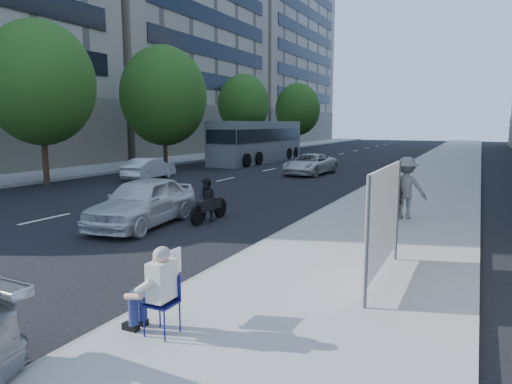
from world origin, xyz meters
The scene contains 17 objects.
ground centered at (0.00, 0.00, 0.00)m, with size 160.00×160.00×0.00m, color black.
near_sidewalk centered at (4.00, 20.00, 0.07)m, with size 5.00×120.00×0.15m, color #9F9C94.
far_sidewalk centered at (-16.75, 20.00, 0.07)m, with size 4.50×120.00×0.15m, color #9F9C94.
far_bldg_north centered at (-30.00, 62.00, 14.00)m, with size 22.00×28.00×28.00m, color tan.
tree_far_b centered at (-13.70, 8.00, 5.13)m, with size 5.40×5.40×8.24m.
tree_far_c centered at (-13.70, 18.00, 5.02)m, with size 6.00×6.00×8.47m.
tree_far_d centered at (-13.70, 30.00, 4.89)m, with size 4.80×4.80×7.65m.
tree_far_e centered at (-13.70, 44.00, 4.78)m, with size 5.40×5.40×7.89m.
seated_protester centered at (2.29, -3.25, 0.87)m, with size 0.83×1.11×1.31m.
jogger centered at (4.31, 6.68, 1.13)m, with size 1.26×0.73×1.96m, color slate.
pedestrian_woman centered at (3.99, 6.28, 0.99)m, with size 0.61×0.40×1.68m, color black.
protest_banner centered at (4.78, 0.43, 1.40)m, with size 0.08×3.06×2.20m.
white_sedan_near centered at (-2.94, 2.70, 0.75)m, with size 1.77×4.41×1.50m, color silver.
white_sedan_mid centered at (-10.44, 12.21, 0.61)m, with size 1.28×3.68×1.21m, color silver.
white_sedan_far centered at (-3.07, 18.57, 0.63)m, with size 2.10×4.55×1.27m, color silver.
motorcycle centered at (-1.43, 4.07, 0.64)m, with size 0.70×2.04×1.42m.
bus centered at (-9.97, 25.44, 1.64)m, with size 2.81×12.09×3.30m.
Camera 1 is at (6.33, -8.24, 3.16)m, focal length 32.00 mm.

